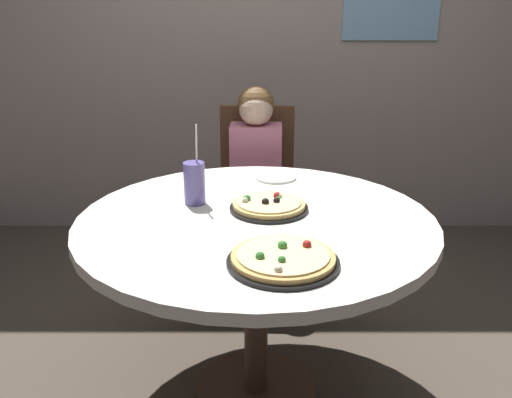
% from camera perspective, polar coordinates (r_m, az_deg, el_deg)
% --- Properties ---
extents(ground_plane, '(8.00, 8.00, 0.00)m').
position_cam_1_polar(ground_plane, '(2.29, -0.00, -19.62)').
color(ground_plane, '#4C4238').
extents(wall_with_window, '(5.20, 0.14, 2.90)m').
position_cam_1_polar(wall_with_window, '(3.53, 0.12, 19.81)').
color(wall_with_window, '#A8998E').
rests_on(wall_with_window, ground_plane).
extents(dining_table, '(1.27, 1.27, 0.75)m').
position_cam_1_polar(dining_table, '(1.94, -0.00, -4.45)').
color(dining_table, silver).
rests_on(dining_table, ground_plane).
extents(chair_wooden, '(0.41, 0.41, 0.95)m').
position_cam_1_polar(chair_wooden, '(2.92, 0.11, 1.40)').
color(chair_wooden, brown).
rests_on(chair_wooden, ground_plane).
extents(diner_child, '(0.27, 0.42, 1.08)m').
position_cam_1_polar(diner_child, '(2.76, -0.02, -0.70)').
color(diner_child, '#3F4766').
rests_on(diner_child, ground_plane).
extents(pizza_veggie, '(0.29, 0.29, 0.05)m').
position_cam_1_polar(pizza_veggie, '(1.96, 1.36, -0.70)').
color(pizza_veggie, black).
rests_on(pizza_veggie, dining_table).
extents(pizza_cheese, '(0.33, 0.33, 0.05)m').
position_cam_1_polar(pizza_cheese, '(1.56, 2.84, -6.36)').
color(pizza_cheese, black).
rests_on(pizza_cheese, dining_table).
extents(soda_cup, '(0.08, 0.08, 0.31)m').
position_cam_1_polar(soda_cup, '(2.02, -6.53, 1.71)').
color(soda_cup, '#6659A5').
rests_on(soda_cup, dining_table).
extents(plate_small, '(0.18, 0.18, 0.01)m').
position_cam_1_polar(plate_small, '(2.33, 2.09, 2.34)').
color(plate_small, white).
rests_on(plate_small, dining_table).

